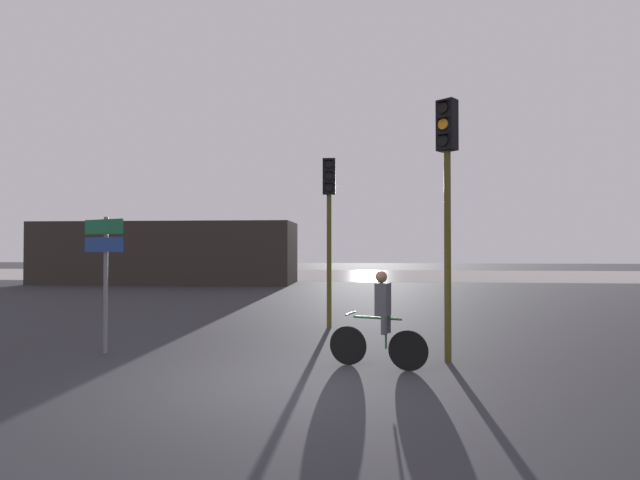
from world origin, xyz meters
The scene contains 7 objects.
ground_plane centered at (0.00, 0.00, 0.00)m, with size 120.00×120.00×0.00m, color #28282D.
water_strip centered at (0.00, 30.50, 0.00)m, with size 80.00×16.00×0.01m, color #9E937F.
distant_building centered at (-9.59, 20.50, 1.73)m, with size 14.49×4.00×3.46m, color #2D2823.
traffic_light_center centered at (0.69, 5.42, 2.97)m, with size 0.33×0.34×4.26m.
traffic_light_near_right centered at (3.03, 1.84, 3.21)m, with size 0.41×0.42×4.63m.
direction_sign_post centered at (-3.37, 2.00, 1.79)m, with size 1.00×0.50×2.60m.
cyclist centered at (1.84, 1.29, 0.82)m, with size 1.63×0.68×1.62m.
Camera 1 is at (1.53, -7.10, 2.00)m, focal length 28.00 mm.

